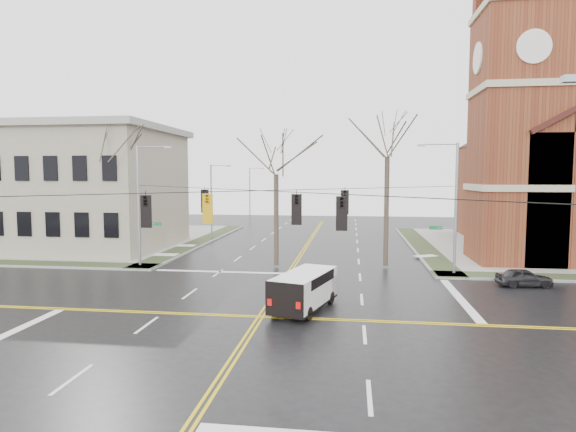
# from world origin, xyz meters

# --- Properties ---
(ground) EXTENTS (120.00, 120.00, 0.00)m
(ground) POSITION_xyz_m (0.00, 0.00, 0.00)
(ground) COLOR black
(ground) RESTS_ON ground
(sidewalks) EXTENTS (80.00, 80.00, 0.17)m
(sidewalks) POSITION_xyz_m (0.00, 0.00, 0.08)
(sidewalks) COLOR gray
(sidewalks) RESTS_ON ground
(road_markings) EXTENTS (100.00, 100.00, 0.01)m
(road_markings) POSITION_xyz_m (0.00, 0.00, 0.01)
(road_markings) COLOR gold
(road_markings) RESTS_ON ground
(church) EXTENTS (24.28, 27.48, 27.50)m
(church) POSITION_xyz_m (24.76, 24.78, 8.43)
(church) COLOR maroon
(church) RESTS_ON ground
(civic_building_a) EXTENTS (18.00, 14.00, 11.00)m
(civic_building_a) POSITION_xyz_m (-22.00, 20.00, 5.50)
(civic_building_a) COLOR gray
(civic_building_a) RESTS_ON ground
(signal_pole_ne) EXTENTS (2.75, 0.22, 9.00)m
(signal_pole_ne) POSITION_xyz_m (11.32, 11.50, 4.95)
(signal_pole_ne) COLOR gray
(signal_pole_ne) RESTS_ON ground
(signal_pole_nw) EXTENTS (2.75, 0.22, 9.00)m
(signal_pole_nw) POSITION_xyz_m (-11.32, 11.50, 4.95)
(signal_pole_nw) COLOR gray
(signal_pole_nw) RESTS_ON ground
(span_wires) EXTENTS (23.02, 23.02, 0.03)m
(span_wires) POSITION_xyz_m (0.00, 0.00, 6.20)
(span_wires) COLOR black
(span_wires) RESTS_ON ground
(traffic_signals) EXTENTS (8.21, 8.26, 1.30)m
(traffic_signals) POSITION_xyz_m (-0.00, -0.67, 5.45)
(traffic_signals) COLOR black
(traffic_signals) RESTS_ON ground
(streetlight_north_a) EXTENTS (2.30, 0.20, 8.00)m
(streetlight_north_a) POSITION_xyz_m (-10.65, 28.00, 4.47)
(streetlight_north_a) COLOR gray
(streetlight_north_a) RESTS_ON ground
(streetlight_north_b) EXTENTS (2.30, 0.20, 8.00)m
(streetlight_north_b) POSITION_xyz_m (-10.65, 48.00, 4.47)
(streetlight_north_b) COLOR gray
(streetlight_north_b) RESTS_ON ground
(cargo_van) EXTENTS (3.31, 5.41, 1.93)m
(cargo_van) POSITION_xyz_m (2.06, 1.71, 1.14)
(cargo_van) COLOR white
(cargo_van) RESTS_ON ground
(parked_car_a) EXTENTS (3.42, 1.60, 1.13)m
(parked_car_a) POSITION_xyz_m (15.12, 8.55, 0.57)
(parked_car_a) COLOR black
(parked_car_a) RESTS_ON ground
(tree_nw_far) EXTENTS (4.00, 4.00, 11.87)m
(tree_nw_far) POSITION_xyz_m (-14.20, 13.23, 8.58)
(tree_nw_far) COLOR #352A22
(tree_nw_far) RESTS_ON ground
(tree_nw_near) EXTENTS (4.00, 4.00, 10.31)m
(tree_nw_near) POSITION_xyz_m (-1.23, 12.78, 7.48)
(tree_nw_near) COLOR #352A22
(tree_nw_near) RESTS_ON ground
(tree_ne) EXTENTS (4.00, 4.00, 12.25)m
(tree_ne) POSITION_xyz_m (6.96, 13.68, 8.86)
(tree_ne) COLOR #352A22
(tree_ne) RESTS_ON ground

